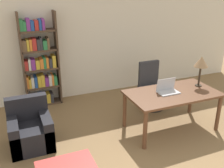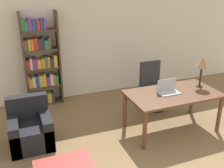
{
  "view_description": "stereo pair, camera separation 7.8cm",
  "coord_description": "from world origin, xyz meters",
  "views": [
    {
      "loc": [
        -1.88,
        -1.12,
        2.56
      ],
      "look_at": [
        -0.35,
        2.59,
        0.97
      ],
      "focal_mm": 42.0,
      "sensor_mm": 36.0,
      "label": 1
    },
    {
      "loc": [
        -1.81,
        -1.15,
        2.56
      ],
      "look_at": [
        -0.35,
        2.59,
        0.97
      ],
      "focal_mm": 42.0,
      "sensor_mm": 36.0,
      "label": 2
    }
  ],
  "objects": [
    {
      "name": "wall_back",
      "position": [
        0.0,
        4.53,
        1.35
      ],
      "size": [
        8.0,
        0.06,
        2.7
      ],
      "color": "beige",
      "rests_on": "ground_plane"
    },
    {
      "name": "office_chair",
      "position": [
        0.87,
        3.34,
        0.42
      ],
      "size": [
        0.55,
        0.55,
        0.98
      ],
      "color": "black",
      "rests_on": "ground_plane"
    },
    {
      "name": "armchair",
      "position": [
        -1.7,
        2.82,
        0.27
      ],
      "size": [
        0.67,
        0.69,
        0.79
      ],
      "color": "black",
      "rests_on": "ground_plane"
    },
    {
      "name": "laptop",
      "position": [
        0.65,
        2.43,
        0.77
      ],
      "size": [
        0.37,
        0.23,
        0.24
      ],
      "color": "#B2B2B7",
      "rests_on": "desk"
    },
    {
      "name": "bookshelf",
      "position": [
        -1.28,
        4.34,
        0.92
      ],
      "size": [
        0.75,
        0.28,
        2.0
      ],
      "color": "#4C3828",
      "rests_on": "ground_plane"
    },
    {
      "name": "desk",
      "position": [
        0.73,
        2.39,
        0.63
      ],
      "size": [
        1.62,
        0.89,
        0.72
      ],
      "color": "brown",
      "rests_on": "ground_plane"
    },
    {
      "name": "table_lamp",
      "position": [
        1.36,
        2.47,
        1.18
      ],
      "size": [
        0.26,
        0.26,
        0.57
      ],
      "color": "#2D2319",
      "rests_on": "desk"
    }
  ]
}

